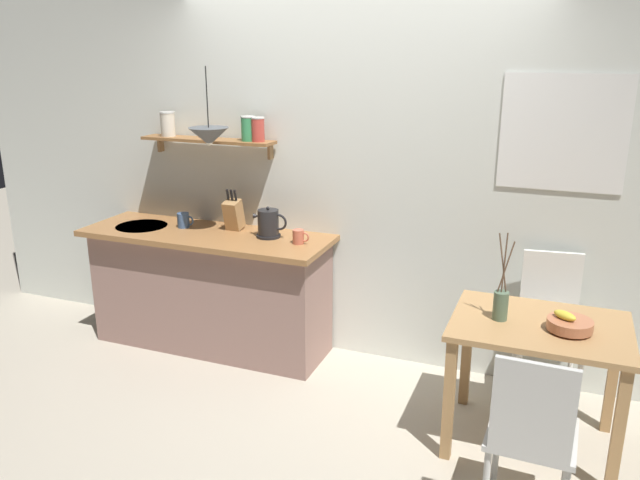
% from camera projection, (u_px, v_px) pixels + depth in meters
% --- Properties ---
extents(ground_plane, '(14.00, 14.00, 0.00)m').
position_uv_depth(ground_plane, '(320.00, 389.00, 4.19)').
color(ground_plane, '#BCB29E').
extents(back_wall, '(6.80, 0.11, 2.70)m').
position_uv_depth(back_wall, '(383.00, 172.00, 4.30)').
color(back_wall, silver).
rests_on(back_wall, ground_plane).
extents(kitchen_counter, '(1.83, 0.63, 0.89)m').
position_uv_depth(kitchen_counter, '(210.00, 289.00, 4.69)').
color(kitchen_counter, gray).
rests_on(kitchen_counter, ground_plane).
extents(wall_shelf, '(1.02, 0.20, 0.31)m').
position_uv_depth(wall_shelf, '(213.00, 133.00, 4.52)').
color(wall_shelf, brown).
extents(dining_table, '(0.93, 0.70, 0.74)m').
position_uv_depth(dining_table, '(538.00, 345.00, 3.45)').
color(dining_table, tan).
rests_on(dining_table, ground_plane).
extents(dining_chair_near, '(0.41, 0.42, 0.92)m').
position_uv_depth(dining_chair_near, '(531.00, 433.00, 2.84)').
color(dining_chair_near, silver).
rests_on(dining_chair_near, ground_plane).
extents(dining_chair_far, '(0.45, 0.44, 0.96)m').
position_uv_depth(dining_chair_far, '(548.00, 324.00, 3.94)').
color(dining_chair_far, white).
rests_on(dining_chair_far, ground_plane).
extents(fruit_bowl, '(0.23, 0.23, 0.11)m').
position_uv_depth(fruit_bowl, '(569.00, 324.00, 3.30)').
color(fruit_bowl, '#BC704C').
rests_on(fruit_bowl, dining_table).
extents(twig_vase, '(0.09, 0.08, 0.49)m').
position_uv_depth(twig_vase, '(501.00, 303.00, 3.43)').
color(twig_vase, '#567056').
rests_on(twig_vase, dining_table).
extents(electric_kettle, '(0.25, 0.17, 0.22)m').
position_uv_depth(electric_kettle, '(269.00, 224.00, 4.41)').
color(electric_kettle, black).
rests_on(electric_kettle, kitchen_counter).
extents(knife_block, '(0.11, 0.16, 0.30)m').
position_uv_depth(knife_block, '(234.00, 214.00, 4.58)').
color(knife_block, tan).
rests_on(knife_block, kitchen_counter).
extents(coffee_mug_by_sink, '(0.13, 0.09, 0.11)m').
position_uv_depth(coffee_mug_by_sink, '(184.00, 220.00, 4.66)').
color(coffee_mug_by_sink, '#3D5B89').
rests_on(coffee_mug_by_sink, kitchen_counter).
extents(coffee_mug_spare, '(0.12, 0.08, 0.10)m').
position_uv_depth(coffee_mug_spare, '(299.00, 237.00, 4.28)').
color(coffee_mug_spare, '#C6664C').
rests_on(coffee_mug_spare, kitchen_counter).
extents(pendant_lamp, '(0.27, 0.27, 0.52)m').
position_uv_depth(pendant_lamp, '(209.00, 136.00, 4.24)').
color(pendant_lamp, black).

